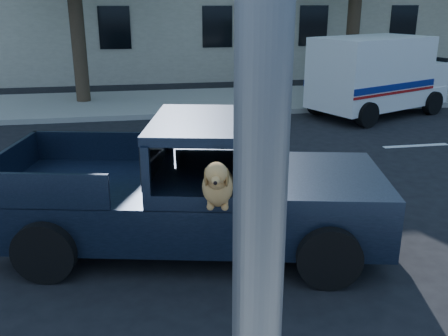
% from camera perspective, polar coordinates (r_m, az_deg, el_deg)
% --- Properties ---
extents(ground, '(120.00, 120.00, 0.00)m').
position_cam_1_polar(ground, '(7.88, 8.30, -5.74)').
color(ground, black).
rests_on(ground, ground).
extents(far_sidewalk, '(60.00, 4.00, 0.15)m').
position_cam_1_polar(far_sidewalk, '(16.47, -1.73, 7.65)').
color(far_sidewalk, gray).
rests_on(far_sidewalk, ground).
extents(lane_stripes, '(21.60, 0.14, 0.01)m').
position_cam_1_polar(lane_stripes, '(11.55, 12.51, 2.02)').
color(lane_stripes, silver).
rests_on(lane_stripes, ground).
extents(pickup_truck, '(5.30, 3.06, 1.79)m').
position_cam_1_polar(pickup_truck, '(6.77, -4.22, -4.24)').
color(pickup_truck, black).
rests_on(pickup_truck, ground).
extents(mail_truck, '(4.50, 3.37, 2.25)m').
position_cam_1_polar(mail_truck, '(15.28, 16.98, 9.44)').
color(mail_truck, silver).
rests_on(mail_truck, ground).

